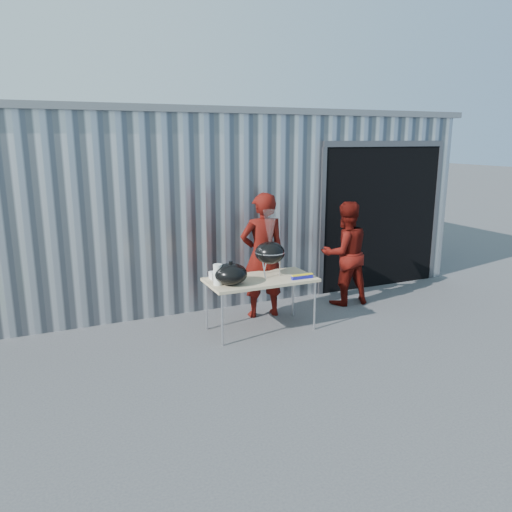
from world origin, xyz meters
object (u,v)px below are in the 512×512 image
kettle_grill (270,247)px  person_cook (262,256)px  folding_table (261,281)px  person_bystander (345,253)px

kettle_grill → person_cook: (0.09, 0.44, -0.23)m
folding_table → kettle_grill: (0.17, 0.07, 0.46)m
kettle_grill → person_cook: size_ratio=0.50×
kettle_grill → folding_table: bearing=-157.6°
kettle_grill → person_bystander: 1.65m
folding_table → person_bystander: 1.80m
folding_table → kettle_grill: kettle_grill is taller
kettle_grill → person_bystander: bearing=15.5°
person_cook → person_bystander: (1.46, -0.01, -0.10)m
folding_table → person_bystander: size_ratio=0.90×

